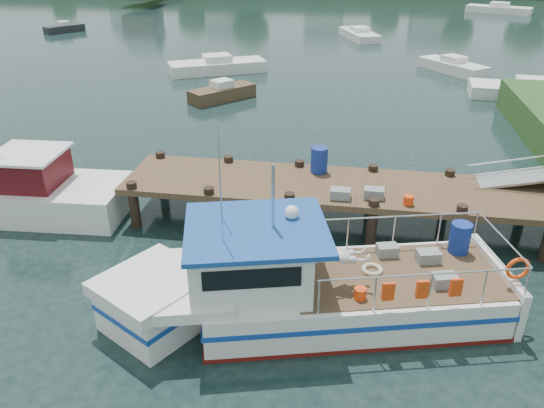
# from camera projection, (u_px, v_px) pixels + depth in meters

# --- Properties ---
(ground_plane) EXTENTS (160.00, 160.00, 0.00)m
(ground_plane) POSITION_uv_depth(u_px,v_px,m) (309.00, 221.00, 17.64)
(ground_plane) COLOR black
(dock) EXTENTS (16.60, 3.00, 4.78)m
(dock) POSITION_uv_depth(u_px,v_px,m) (530.00, 171.00, 15.71)
(dock) COLOR #4E3825
(dock) RESTS_ON ground
(lobster_boat) EXTENTS (10.18, 5.09, 4.91)m
(lobster_boat) POSITION_uv_depth(u_px,v_px,m) (301.00, 287.00, 12.82)
(lobster_boat) COLOR silver
(lobster_boat) RESTS_ON ground
(work_boat) EXTENTS (8.75, 3.08, 4.59)m
(work_boat) POSITION_uv_depth(u_px,v_px,m) (8.00, 192.00, 17.95)
(work_boat) COLOR silver
(work_boat) RESTS_ON ground
(moored_rowboat) EXTENTS (3.57, 3.86, 1.14)m
(moored_rowboat) POSITION_uv_depth(u_px,v_px,m) (222.00, 92.00, 30.38)
(moored_rowboat) COLOR #4E3825
(moored_rowboat) RESTS_ON ground
(moored_far) EXTENTS (7.76, 5.08, 1.25)m
(moored_far) POSITION_uv_depth(u_px,v_px,m) (499.00, 9.00, 63.90)
(moored_far) COLOR silver
(moored_far) RESTS_ON ground
(moored_a) EXTENTS (6.81, 4.94, 1.20)m
(moored_a) POSITION_uv_depth(u_px,v_px,m) (217.00, 66.00, 36.41)
(moored_a) COLOR silver
(moored_a) RESTS_ON ground
(moored_b) EXTENTS (4.50, 5.00, 1.11)m
(moored_b) POSITION_uv_depth(u_px,v_px,m) (453.00, 66.00, 36.51)
(moored_b) COLOR silver
(moored_b) RESTS_ON ground
(moored_c) EXTENTS (7.29, 2.91, 1.13)m
(moored_c) POSITION_uv_depth(u_px,v_px,m) (534.00, 91.00, 30.70)
(moored_c) COLOR silver
(moored_c) RESTS_ON ground
(moored_d) EXTENTS (4.01, 6.31, 1.02)m
(moored_d) POSITION_uv_depth(u_px,v_px,m) (359.00, 34.00, 48.40)
(moored_d) COLOR silver
(moored_d) RESTS_ON ground
(moored_e) EXTENTS (3.16, 3.81, 1.03)m
(moored_e) POSITION_uv_depth(u_px,v_px,m) (64.00, 28.00, 51.48)
(moored_e) COLOR black
(moored_e) RESTS_ON ground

